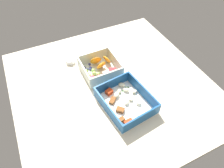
# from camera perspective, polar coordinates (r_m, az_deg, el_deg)

# --- Properties ---
(table_surface) EXTENTS (0.80, 0.80, 0.02)m
(table_surface) POSITION_cam_1_polar(r_m,az_deg,el_deg) (0.87, 0.02, -0.67)
(table_surface) COLOR beige
(table_surface) RESTS_ON ground
(pasta_container) EXTENTS (0.22, 0.19, 0.06)m
(pasta_container) POSITION_cam_1_polar(r_m,az_deg,el_deg) (0.79, 3.65, -4.92)
(pasta_container) COLOR white
(pasta_container) RESTS_ON table_surface
(fruit_bowl) EXTENTS (0.16, 0.16, 0.06)m
(fruit_bowl) POSITION_cam_1_polar(r_m,az_deg,el_deg) (0.90, -3.36, 4.33)
(fruit_bowl) COLOR silver
(fruit_bowl) RESTS_ON table_surface
(paper_cup_liner) EXTENTS (0.04, 0.04, 0.02)m
(paper_cup_liner) POSITION_cam_1_polar(r_m,az_deg,el_deg) (0.98, -11.57, 6.34)
(paper_cup_liner) COLOR white
(paper_cup_liner) RESTS_ON table_surface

